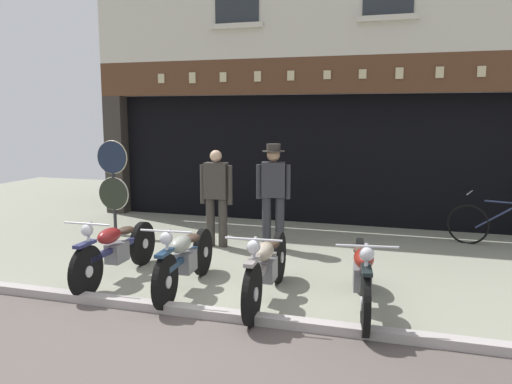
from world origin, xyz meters
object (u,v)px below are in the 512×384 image
(motorcycle_center_right, at_px, (362,274))
(salesman_left, at_px, (216,194))
(motorcycle_center_left, at_px, (185,258))
(advert_board_far, at_px, (434,136))
(shopkeeper_center, at_px, (273,190))
(leaning_bicycle, at_px, (502,226))
(tyre_sign_pole, at_px, (113,177))
(motorcycle_center, at_px, (267,266))
(motorcycle_left, at_px, (116,249))
(advert_board_near, at_px, (383,133))

(motorcycle_center_right, height_order, salesman_left, salesman_left)
(motorcycle_center_left, xyz_separation_m, advert_board_far, (3.05, 4.61, 1.37))
(shopkeeper_center, relative_size, leaning_bicycle, 1.02)
(tyre_sign_pole, bearing_deg, motorcycle_center, -34.85)
(motorcycle_center, bearing_deg, motorcycle_center_right, 178.52)
(salesman_left, height_order, tyre_sign_pole, tyre_sign_pole)
(motorcycle_left, height_order, motorcycle_center_right, motorcycle_center_right)
(tyre_sign_pole, xyz_separation_m, leaning_bicycle, (6.78, 0.97, -0.69))
(motorcycle_center_left, relative_size, advert_board_far, 2.10)
(salesman_left, distance_m, shopkeeper_center, 0.97)
(motorcycle_left, relative_size, salesman_left, 1.26)
(salesman_left, bearing_deg, advert_board_far, -148.93)
(shopkeeper_center, bearing_deg, salesman_left, -6.67)
(salesman_left, xyz_separation_m, shopkeeper_center, (0.95, 0.12, 0.08))
(salesman_left, xyz_separation_m, leaning_bicycle, (4.59, 1.31, -0.53))
(salesman_left, bearing_deg, advert_board_near, -140.13)
(tyre_sign_pole, distance_m, leaning_bicycle, 6.88)
(motorcycle_left, distance_m, shopkeeper_center, 2.75)
(motorcycle_left, distance_m, motorcycle_center, 2.16)
(motorcycle_center_right, xyz_separation_m, tyre_sign_pole, (-4.81, 2.53, 0.63))
(motorcycle_center_right, bearing_deg, motorcycle_left, -10.82)
(tyre_sign_pole, height_order, advert_board_far, advert_board_far)
(motorcycle_center_right, relative_size, advert_board_near, 2.12)
(motorcycle_center, bearing_deg, shopkeeper_center, -80.01)
(motorcycle_center_left, bearing_deg, salesman_left, -83.06)
(motorcycle_center_right, distance_m, leaning_bicycle, 4.02)
(motorcycle_center_right, relative_size, tyre_sign_pole, 1.17)
(motorcycle_center_left, xyz_separation_m, salesman_left, (-0.43, 2.18, 0.47))
(motorcycle_left, relative_size, motorcycle_center_right, 1.01)
(salesman_left, bearing_deg, motorcycle_center, 120.22)
(motorcycle_left, xyz_separation_m, leaning_bicycle, (5.24, 3.36, -0.05))
(motorcycle_center_right, xyz_separation_m, shopkeeper_center, (-1.67, 2.31, 0.55))
(advert_board_near, bearing_deg, salesman_left, -136.26)
(motorcycle_left, relative_size, motorcycle_center_left, 1.05)
(advert_board_far, distance_m, leaning_bicycle, 2.13)
(tyre_sign_pole, distance_m, advert_board_far, 6.07)
(motorcycle_center, relative_size, leaning_bicycle, 1.23)
(motorcycle_center, distance_m, shopkeeper_center, 2.47)
(motorcycle_center_left, height_order, salesman_left, salesman_left)
(advert_board_near, bearing_deg, leaning_bicycle, -28.57)
(advert_board_far, bearing_deg, leaning_bicycle, -45.02)
(salesman_left, height_order, advert_board_far, advert_board_far)
(motorcycle_center_right, height_order, leaning_bicycle, motorcycle_center_right)
(motorcycle_left, xyz_separation_m, motorcycle_center_left, (1.07, -0.13, 0.00))
(motorcycle_left, relative_size, tyre_sign_pole, 1.18)
(advert_board_near, bearing_deg, shopkeeper_center, -124.38)
(leaning_bicycle, bearing_deg, salesman_left, 120.74)
(motorcycle_left, distance_m, advert_board_far, 6.24)
(motorcycle_center_left, bearing_deg, motorcycle_center_right, 175.34)
(motorcycle_center_right, xyz_separation_m, advert_board_far, (0.85, 4.62, 1.37))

